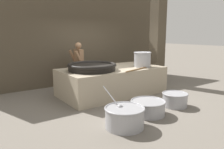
{
  "coord_description": "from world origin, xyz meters",
  "views": [
    {
      "loc": [
        -3.98,
        -5.64,
        1.94
      ],
      "look_at": [
        0.0,
        0.0,
        0.64
      ],
      "focal_mm": 35.0,
      "sensor_mm": 36.0,
      "label": 1
    }
  ],
  "objects_px": {
    "prep_bowl_extra": "(175,99)",
    "prep_bowl_meat": "(148,107)",
    "giant_wok_near": "(92,67)",
    "stock_pot": "(142,59)",
    "cook": "(79,64)",
    "prep_bowl_vegetables": "(125,116)"
  },
  "relations": [
    {
      "from": "cook",
      "to": "prep_bowl_extra",
      "type": "distance_m",
      "value": 3.56
    },
    {
      "from": "stock_pot",
      "to": "prep_bowl_meat",
      "type": "distance_m",
      "value": 2.3
    },
    {
      "from": "prep_bowl_vegetables",
      "to": "cook",
      "type": "bearing_deg",
      "value": 78.19
    },
    {
      "from": "stock_pot",
      "to": "prep_bowl_meat",
      "type": "relative_size",
      "value": 0.68
    },
    {
      "from": "giant_wok_near",
      "to": "prep_bowl_meat",
      "type": "distance_m",
      "value": 2.18
    },
    {
      "from": "giant_wok_near",
      "to": "prep_bowl_vegetables",
      "type": "relative_size",
      "value": 1.33
    },
    {
      "from": "cook",
      "to": "prep_bowl_vegetables",
      "type": "xyz_separation_m",
      "value": [
        -0.74,
        -3.55,
        -0.64
      ]
    },
    {
      "from": "cook",
      "to": "prep_bowl_meat",
      "type": "distance_m",
      "value": 3.38
    },
    {
      "from": "cook",
      "to": "prep_bowl_meat",
      "type": "bearing_deg",
      "value": 94.39
    },
    {
      "from": "prep_bowl_meat",
      "to": "prep_bowl_vegetables",
      "type": "bearing_deg",
      "value": -164.75
    },
    {
      "from": "prep_bowl_extra",
      "to": "cook",
      "type": "bearing_deg",
      "value": 110.35
    },
    {
      "from": "stock_pot",
      "to": "cook",
      "type": "relative_size",
      "value": 0.35
    },
    {
      "from": "cook",
      "to": "prep_bowl_vegetables",
      "type": "distance_m",
      "value": 3.68
    },
    {
      "from": "stock_pot",
      "to": "prep_bowl_meat",
      "type": "xyz_separation_m",
      "value": [
        -1.32,
        -1.64,
        -0.91
      ]
    },
    {
      "from": "giant_wok_near",
      "to": "stock_pot",
      "type": "distance_m",
      "value": 1.75
    },
    {
      "from": "cook",
      "to": "prep_bowl_meat",
      "type": "xyz_separation_m",
      "value": [
        0.18,
        -3.3,
        -0.69
      ]
    },
    {
      "from": "stock_pot",
      "to": "prep_bowl_extra",
      "type": "relative_size",
      "value": 0.84
    },
    {
      "from": "prep_bowl_extra",
      "to": "prep_bowl_meat",
      "type": "bearing_deg",
      "value": -178.48
    },
    {
      "from": "cook",
      "to": "prep_bowl_extra",
      "type": "xyz_separation_m",
      "value": [
        1.21,
        -3.27,
        -0.69
      ]
    },
    {
      "from": "giant_wok_near",
      "to": "prep_bowl_vegetables",
      "type": "height_order",
      "value": "giant_wok_near"
    },
    {
      "from": "stock_pot",
      "to": "prep_bowl_vegetables",
      "type": "distance_m",
      "value": 3.06
    },
    {
      "from": "giant_wok_near",
      "to": "prep_bowl_extra",
      "type": "relative_size",
      "value": 2.14
    }
  ]
}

